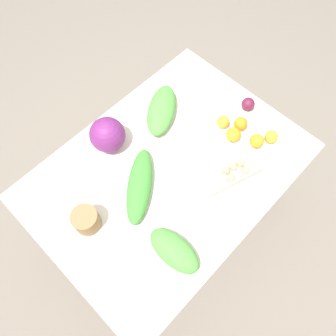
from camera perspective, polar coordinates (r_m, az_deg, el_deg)
name	(u,v)px	position (r m, az deg, el deg)	size (l,w,h in m)	color
ground_plane	(168,216)	(2.37, 0.00, -8.31)	(8.00, 8.00, 0.00)	#70665B
dining_table	(168,177)	(1.74, 0.00, -1.63)	(1.37, 0.99, 0.76)	silver
cabbage_purple	(107,135)	(1.68, -10.50, 5.71)	(0.18, 0.18, 0.18)	#6B2366
egg_carton	(231,175)	(1.63, 10.92, -1.14)	(0.31, 0.18, 0.09)	#B7B7B2
paper_bag	(86,220)	(1.55, -14.07, -8.79)	(0.12, 0.12, 0.11)	olive
greens_bunch_dandelion	(174,251)	(1.48, 1.08, -14.18)	(0.26, 0.13, 0.09)	#4C933D
greens_bunch_scallion	(161,110)	(1.79, -1.15, 10.08)	(0.33, 0.14, 0.09)	#4C933D
greens_bunch_beet_tops	(140,185)	(1.59, -4.97, -3.03)	(0.40, 0.12, 0.08)	#3D8433
beet_root	(248,104)	(1.88, 13.77, 10.77)	(0.07, 0.07, 0.07)	#5B1933
orange_0	(241,124)	(1.80, 12.54, 7.54)	(0.07, 0.07, 0.07)	orange
orange_1	(257,141)	(1.76, 15.19, 4.56)	(0.07, 0.07, 0.07)	orange
orange_2	(233,135)	(1.75, 11.33, 5.73)	(0.08, 0.08, 0.08)	orange
orange_3	(223,122)	(1.79, 9.59, 7.93)	(0.07, 0.07, 0.07)	orange
orange_4	(271,137)	(1.80, 17.53, 5.18)	(0.07, 0.07, 0.07)	orange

